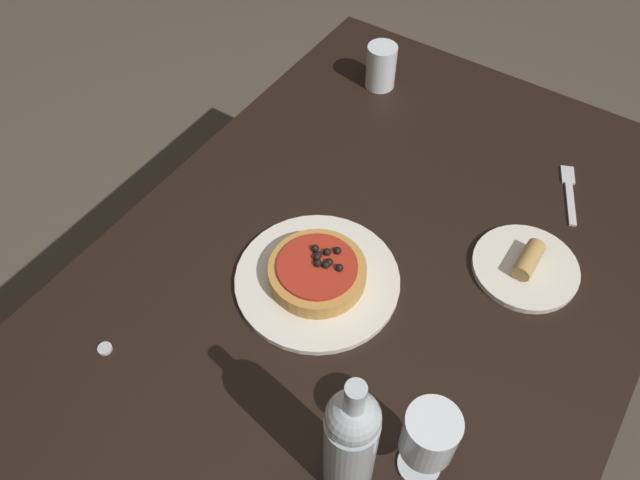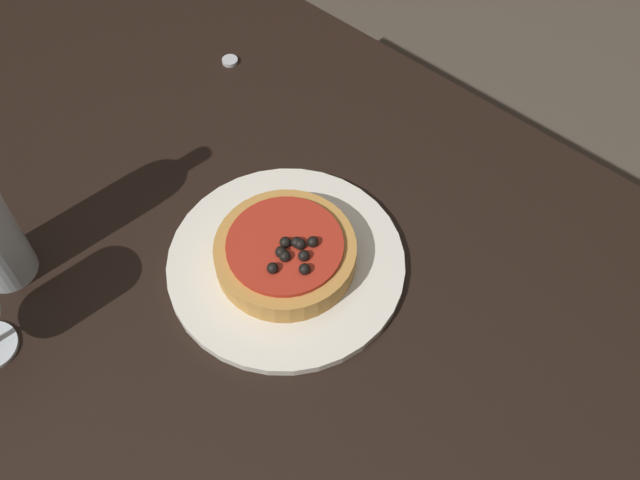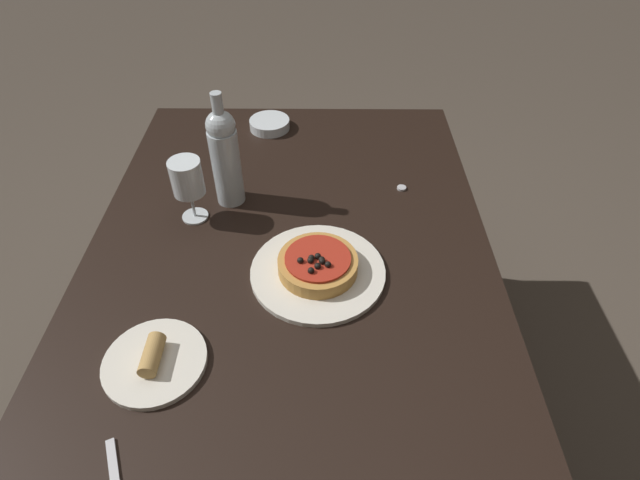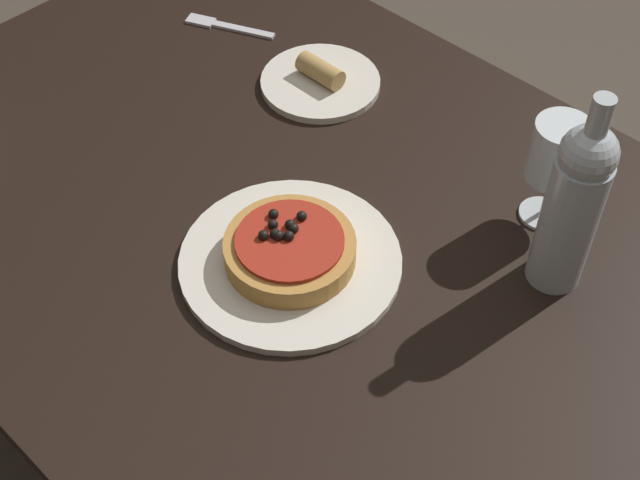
# 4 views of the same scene
# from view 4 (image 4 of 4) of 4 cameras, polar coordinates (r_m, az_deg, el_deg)

# --- Properties ---
(ground_plane) EXTENTS (14.00, 14.00, 0.00)m
(ground_plane) POSITION_cam_4_polar(r_m,az_deg,el_deg) (1.80, 0.09, -14.87)
(ground_plane) COLOR #4C4238
(dining_table) EXTENTS (1.49, 0.94, 0.70)m
(dining_table) POSITION_cam_4_polar(r_m,az_deg,el_deg) (1.27, 0.12, -1.95)
(dining_table) COLOR black
(dining_table) RESTS_ON ground_plane
(dinner_plate) EXTENTS (0.30, 0.30, 0.01)m
(dinner_plate) POSITION_cam_4_polar(r_m,az_deg,el_deg) (1.18, -1.91, -1.37)
(dinner_plate) COLOR silver
(dinner_plate) RESTS_ON dining_table
(pizza) EXTENTS (0.17, 0.17, 0.05)m
(pizza) POSITION_cam_4_polar(r_m,az_deg,el_deg) (1.16, -1.95, -0.56)
(pizza) COLOR #BC843D
(pizza) RESTS_ON dinner_plate
(wine_glass) EXTENTS (0.08, 0.08, 0.16)m
(wine_glass) POSITION_cam_4_polar(r_m,az_deg,el_deg) (1.20, 14.98, 5.33)
(wine_glass) COLOR silver
(wine_glass) RESTS_ON dining_table
(wine_bottle) EXTENTS (0.07, 0.07, 0.29)m
(wine_bottle) POSITION_cam_4_polar(r_m,az_deg,el_deg) (1.11, 15.91, 2.23)
(wine_bottle) COLOR #B2BCC1
(wine_bottle) RESTS_ON dining_table
(fork) EXTENTS (0.16, 0.08, 0.00)m
(fork) POSITION_cam_4_polar(r_m,az_deg,el_deg) (1.59, -6.15, 13.47)
(fork) COLOR silver
(fork) RESTS_ON dining_table
(side_plate) EXTENTS (0.19, 0.19, 0.05)m
(side_plate) POSITION_cam_4_polar(r_m,az_deg,el_deg) (1.45, 0.02, 10.17)
(side_plate) COLOR silver
(side_plate) RESTS_ON dining_table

